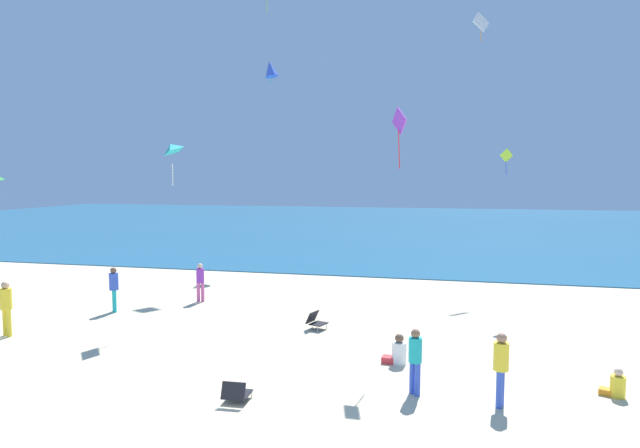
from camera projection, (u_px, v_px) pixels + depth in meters
name	position (u px, v px, depth m)	size (l,w,h in m)	color
ground_plane	(331.00, 320.00, 18.39)	(120.00, 120.00, 0.00)	beige
ocean_water	(406.00, 224.00, 55.35)	(120.00, 60.00, 0.05)	#236084
beach_chair_near_camera	(316.00, 320.00, 17.28)	(0.71, 0.69, 0.58)	black
beach_chair_mid_beach	(236.00, 393.00, 11.65)	(0.56, 0.67, 0.51)	black
person_0	(200.00, 280.00, 21.05)	(0.39, 0.39, 1.53)	#D8599E
person_2	(501.00, 364.00, 11.39)	(0.40, 0.40, 1.61)	blue
person_3	(415.00, 357.00, 12.03)	(0.43, 0.43, 1.52)	blue
person_4	(398.00, 353.00, 14.07)	(0.68, 0.43, 0.81)	white
person_5	(6.00, 305.00, 16.46)	(0.43, 0.43, 1.72)	yellow
person_6	(616.00, 386.00, 11.96)	(0.60, 0.47, 0.67)	yellow
person_7	(114.00, 286.00, 19.45)	(0.46, 0.46, 1.65)	#19ADB2
kite_purple	(399.00, 123.00, 15.00)	(0.47, 0.66, 1.73)	purple
kite_white	(481.00, 22.00, 26.60)	(0.86, 0.75, 1.47)	white
kite_blue	(270.00, 69.00, 30.37)	(0.98, 0.83, 1.39)	blue
kite_lime	(506.00, 156.00, 19.85)	(0.49, 0.24, 0.98)	#99DB33
kite_teal	(170.00, 148.00, 18.27)	(0.80, 0.93, 1.53)	#1EADAD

